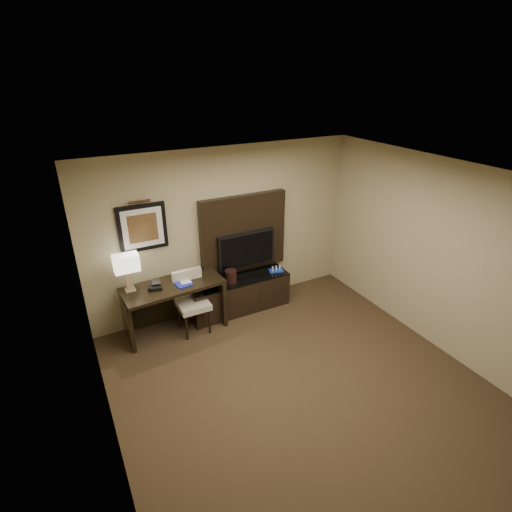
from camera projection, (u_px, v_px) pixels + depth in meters
floor at (308, 396)px, 5.03m from camera, size 4.50×5.00×0.01m
ceiling at (324, 186)px, 3.87m from camera, size 4.50×5.00×0.01m
wall_back at (225, 231)px, 6.45m from camera, size 4.50×0.01×2.70m
wall_left at (105, 368)px, 3.50m from camera, size 0.01×5.00×2.70m
wall_right at (452, 263)px, 5.39m from camera, size 0.01×5.00×2.70m
desk at (175, 307)px, 6.14m from camera, size 1.54×0.75×0.80m
credenza at (239, 294)px, 6.70m from camera, size 1.70×0.47×0.58m
tv_wall_panel at (243, 233)px, 6.56m from camera, size 1.50×0.12×1.30m
tv at (246, 250)px, 6.59m from camera, size 1.00×0.08×0.60m
artwork at (142, 228)px, 5.76m from camera, size 0.70×0.04×0.70m
picture_light at (140, 202)px, 5.56m from camera, size 0.04×0.04×0.30m
desk_chair at (193, 304)px, 6.09m from camera, size 0.46×0.53×0.96m
table_lamp at (128, 275)px, 5.71m from camera, size 0.32×0.19×0.52m
desk_phone at (155, 286)px, 5.84m from camera, size 0.23×0.21×0.10m
blue_folder at (182, 283)px, 6.00m from camera, size 0.26×0.33×0.02m
book at (179, 276)px, 5.98m from camera, size 0.16×0.02×0.22m
ice_bucket at (231, 276)px, 6.43m from camera, size 0.24×0.24×0.21m
minibar_tray at (276, 269)px, 6.81m from camera, size 0.27×0.20×0.09m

